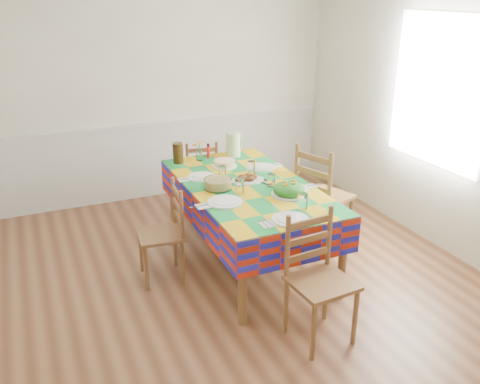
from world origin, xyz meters
name	(u,v)px	position (x,y,z in m)	size (l,w,h in m)	color
room	(231,142)	(0.00, 0.00, 1.35)	(4.58, 5.08, 2.78)	brown
wainscot	(152,158)	(0.00, 2.48, 0.49)	(4.41, 0.06, 0.92)	silver
window_right	(438,91)	(2.23, 0.30, 1.50)	(1.40, 1.40, 0.00)	white
dining_table	(247,193)	(0.39, 0.56, 0.68)	(1.05, 1.96, 0.76)	brown
setting_near_head	(294,213)	(0.43, -0.22, 0.79)	(0.47, 0.31, 0.14)	white
setting_left_near	(230,196)	(0.11, 0.29, 0.79)	(0.53, 0.32, 0.14)	white
setting_left_far	(208,175)	(0.12, 0.84, 0.79)	(0.48, 0.28, 0.13)	white
setting_right_near	(286,186)	(0.66, 0.32, 0.79)	(0.49, 0.28, 0.12)	white
setting_right_far	(258,167)	(0.65, 0.86, 0.79)	(0.49, 0.28, 0.13)	white
meat_platter	(247,179)	(0.42, 0.63, 0.79)	(0.31, 0.22, 0.06)	white
salad_platter	(289,190)	(0.61, 0.18, 0.81)	(0.30, 0.30, 0.13)	white
pasta_bowl	(218,184)	(0.11, 0.57, 0.81)	(0.25, 0.25, 0.09)	white
cake	(225,164)	(0.38, 1.08, 0.79)	(0.24, 0.24, 0.07)	white
serving_utensils	(271,184)	(0.58, 0.46, 0.77)	(0.13, 0.28, 0.01)	black
flower_vase	(199,152)	(0.22, 1.37, 0.85)	(0.13, 0.11, 0.20)	white
hot_sauce	(208,151)	(0.34, 1.41, 0.84)	(0.04, 0.04, 0.15)	red
green_pitcher	(233,144)	(0.60, 1.37, 0.89)	(0.15, 0.15, 0.25)	beige
tea_pitcher	(178,153)	(0.00, 1.38, 0.87)	(0.10, 0.10, 0.21)	#311F0A
name_card	(304,225)	(0.41, -0.40, 0.77)	(0.09, 0.03, 0.02)	white
chair_near	(318,280)	(0.39, -0.68, 0.47)	(0.45, 0.43, 0.96)	brown
chair_far	(201,177)	(0.38, 1.80, 0.42)	(0.44, 0.43, 0.85)	brown
chair_left	(165,233)	(-0.39, 0.55, 0.43)	(0.40, 0.42, 0.87)	brown
chair_right	(321,197)	(1.17, 0.54, 0.51)	(0.57, 0.58, 1.05)	brown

